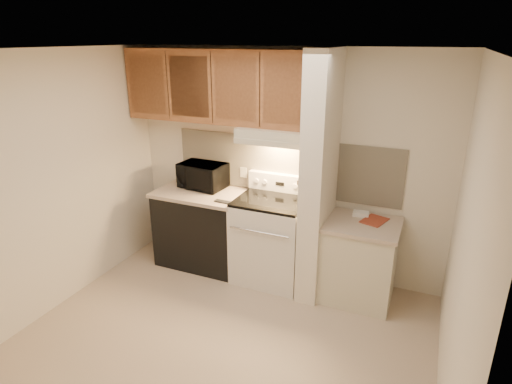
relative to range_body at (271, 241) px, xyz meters
The scene contains 50 objects.
floor 1.24m from the range_body, 90.00° to the right, with size 3.60×3.60×0.00m, color tan.
ceiling 2.34m from the range_body, 90.00° to the right, with size 3.60×3.60×0.00m, color white.
wall_back 0.86m from the range_body, 90.00° to the left, with size 3.60×0.02×2.50m, color beige.
wall_left 2.28m from the range_body, 147.31° to the right, with size 0.02×3.00×2.50m, color beige.
wall_right 2.28m from the range_body, 32.69° to the right, with size 0.02×3.00×2.50m, color beige.
backsplash 0.84m from the range_body, 90.00° to the left, with size 2.60×0.02×0.63m, color beige.
range_body is the anchor object (origin of this frame).
oven_window 0.32m from the range_body, 90.00° to the right, with size 0.50×0.01×0.30m, color black.
oven_handle 0.44m from the range_body, 90.00° to the right, with size 0.02×0.02×0.65m, color silver.
cooktop 0.48m from the range_body, ahead, with size 0.74×0.64×0.03m, color black.
range_backguard 0.66m from the range_body, 90.00° to the left, with size 0.76×0.08×0.20m, color silver.
range_display 0.64m from the range_body, 90.00° to the left, with size 0.10×0.01×0.04m, color black.
range_knob_left_outer 0.70m from the range_body, 139.40° to the left, with size 0.05×0.05×0.02m, color silver.
range_knob_left_inner 0.66m from the range_body, 126.87° to the left, with size 0.05×0.05×0.02m, color silver.
range_knob_right_inner 0.66m from the range_body, 53.13° to the left, with size 0.05×0.05×0.02m, color silver.
range_knob_right_outer 0.70m from the range_body, 40.60° to the left, with size 0.05×0.05×0.02m, color silver.
dishwasher_front 0.88m from the range_body, behind, with size 1.00×0.63×0.87m, color black.
left_countertop 0.98m from the range_body, behind, with size 1.04×0.67×0.04m, color #BAA590.
spoon_rest 0.69m from the range_body, 158.40° to the right, with size 0.21×0.07×0.01m, color black.
teal_jar 1.14m from the range_body, 167.05° to the left, with size 0.08×0.08×0.09m, color #21716E.
outlet 0.86m from the range_body, 146.31° to the left, with size 0.08×0.01×0.12m, color beige.
microwave 1.11m from the range_body, behind, with size 0.53×0.36×0.29m, color black.
partition_pillar 0.94m from the range_body, ahead, with size 0.22×0.70×2.50m, color silver.
pillar_trim 0.93m from the range_body, ahead, with size 0.01×0.70×0.04m, color #985C35.
knife_strip 0.95m from the range_body, ahead, with size 0.02×0.42×0.04m, color black.
knife_blade_a 0.88m from the range_body, 30.56° to the right, with size 0.01×0.04×0.16m, color silver.
knife_handle_a 1.01m from the range_body, 29.41° to the right, with size 0.02×0.02×0.10m, color black.
knife_blade_b 0.85m from the range_body, 19.38° to the right, with size 0.01×0.04×0.18m, color silver.
knife_handle_b 0.99m from the range_body, 20.76° to the right, with size 0.02×0.02×0.10m, color black.
knife_blade_c 0.83m from the range_body, ahead, with size 0.01×0.04×0.20m, color silver.
knife_handle_c 0.99m from the range_body, ahead, with size 0.02×0.02×0.10m, color black.
knife_blade_d 0.85m from the range_body, ahead, with size 0.01×0.04×0.16m, color silver.
knife_handle_d 0.99m from the range_body, ahead, with size 0.02×0.02×0.10m, color black.
knife_blade_e 0.85m from the range_body, 15.40° to the left, with size 0.01×0.04×0.18m, color silver.
knife_handle_e 0.99m from the range_body, 16.72° to the left, with size 0.02×0.02×0.10m, color black.
oven_mitt 0.86m from the range_body, 23.58° to the left, with size 0.03×0.10×0.24m, color slate.
right_cab_base 0.97m from the range_body, ahead, with size 0.70×0.60×0.81m, color beige.
right_countertop 1.04m from the range_body, ahead, with size 0.74×0.64×0.04m, color #BAA590.
red_folder 1.14m from the range_body, ahead, with size 0.20×0.28×0.01m, color maroon.
white_box 1.02m from the range_body, 10.77° to the left, with size 0.16×0.11×0.04m, color white.
range_hood 1.17m from the range_body, 90.00° to the left, with size 0.78×0.44×0.15m, color beige.
hood_lip 1.12m from the range_body, 90.00° to the right, with size 0.78×0.04×0.06m, color beige.
upper_cabinets 1.77m from the range_body, 166.16° to the left, with size 2.18×0.33×0.77m, color #985C35.
cab_door_a 2.22m from the range_body, behind, with size 0.46×0.01×0.63m, color #985C35.
cab_gap_a 2.04m from the range_body, behind, with size 0.01×0.01×0.73m, color black.
cab_door_b 1.89m from the range_body, behind, with size 0.46×0.01×0.63m, color #985C35.
cab_gap_b 1.77m from the range_body, behind, with size 0.01×0.01×0.73m, color black.
cab_door_c 1.68m from the range_body, behind, with size 0.46×0.01×0.63m, color #985C35.
cab_gap_c 1.63m from the range_body, behind, with size 0.01×0.01×0.73m, color black.
cab_door_d 1.63m from the range_body, ahead, with size 0.46×0.01×0.63m, color #985C35.
Camera 1 is at (1.54, -2.82, 2.59)m, focal length 30.00 mm.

